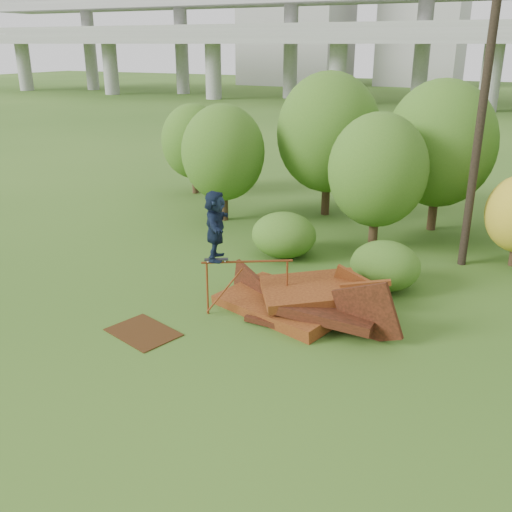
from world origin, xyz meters
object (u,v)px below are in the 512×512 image
at_px(skater, 215,226).
at_px(flat_plate, 143,332).
at_px(utility_pole, 483,105).
at_px(scrap_pile, 302,302).

bearing_deg(skater, flat_plate, 123.42).
distance_m(skater, utility_pole, 9.66).
height_order(skater, flat_plate, skater).
bearing_deg(utility_pole, skater, -128.55).
bearing_deg(utility_pole, flat_plate, -127.34).
relative_size(flat_plate, utility_pole, 0.17).
xyz_separation_m(scrap_pile, utility_pole, (3.57, 6.17, 5.09)).
relative_size(scrap_pile, flat_plate, 3.13).
distance_m(skater, flat_plate, 3.47).
bearing_deg(flat_plate, scrap_pile, 41.05).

